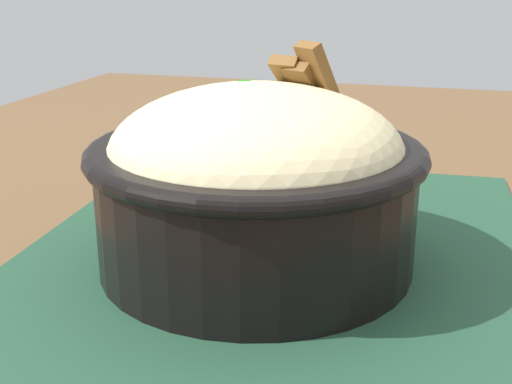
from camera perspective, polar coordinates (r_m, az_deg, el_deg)
table at (r=0.53m, az=0.32°, el=-8.72°), size 1.40×0.99×0.71m
placemat at (r=0.47m, az=1.97°, el=-5.04°), size 0.44×0.37×0.00m
bowl at (r=0.43m, az=0.00°, el=1.29°), size 0.22×0.22×0.14m
fork at (r=0.58m, az=3.75°, el=-0.09°), size 0.04×0.13×0.00m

